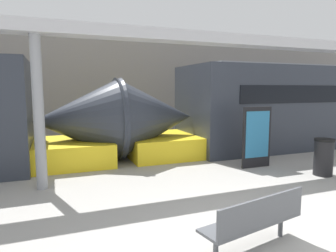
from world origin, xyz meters
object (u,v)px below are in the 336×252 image
(train_left, at_px, (314,107))
(trash_bin, at_px, (324,157))
(bench_near, at_px, (256,219))
(support_column_near, at_px, (39,114))
(poster_board, at_px, (257,137))

(train_left, bearing_deg, trash_bin, -133.76)
(train_left, height_order, bench_near, train_left)
(bench_near, xyz_separation_m, trash_bin, (4.03, 2.47, 0.01))
(support_column_near, bearing_deg, bench_near, -53.89)
(train_left, distance_m, bench_near, 9.93)
(bench_near, relative_size, poster_board, 0.97)
(support_column_near, bearing_deg, trash_bin, -12.11)
(bench_near, distance_m, poster_board, 4.77)
(train_left, relative_size, bench_near, 9.66)
(trash_bin, xyz_separation_m, support_column_near, (-6.92, 1.49, 1.24))
(bench_near, bearing_deg, trash_bin, 19.84)
(train_left, distance_m, trash_bin, 5.33)
(train_left, relative_size, poster_board, 9.38)
(trash_bin, bearing_deg, bench_near, -148.47)
(train_left, bearing_deg, support_column_near, -167.74)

